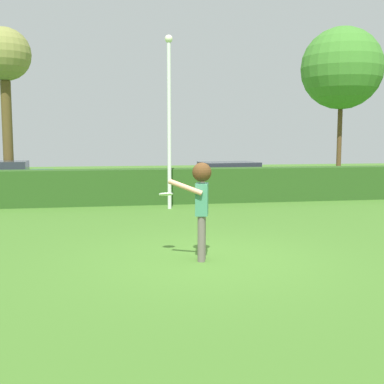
{
  "coord_description": "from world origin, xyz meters",
  "views": [
    {
      "loc": [
        -1.88,
        -8.66,
        2.25
      ],
      "look_at": [
        -0.14,
        0.98,
        1.15
      ],
      "focal_mm": 45.9,
      "sensor_mm": 36.0,
      "label": 1
    }
  ],
  "objects_px": {
    "person": "(201,198)",
    "parked_car_red": "(229,176)",
    "frisbee": "(166,194)",
    "lamppost": "(169,113)",
    "willow_tree": "(342,69)",
    "parked_car_blue": "(0,175)",
    "birch_tree": "(4,60)"
  },
  "relations": [
    {
      "from": "person",
      "to": "lamppost",
      "type": "bearing_deg",
      "value": 87.41
    },
    {
      "from": "lamppost",
      "to": "parked_car_red",
      "type": "height_order",
      "value": "lamppost"
    },
    {
      "from": "birch_tree",
      "to": "willow_tree",
      "type": "height_order",
      "value": "willow_tree"
    },
    {
      "from": "frisbee",
      "to": "lamppost",
      "type": "bearing_deg",
      "value": 81.77
    },
    {
      "from": "lamppost",
      "to": "parked_car_red",
      "type": "relative_size",
      "value": 1.22
    },
    {
      "from": "birch_tree",
      "to": "person",
      "type": "bearing_deg",
      "value": -67.25
    },
    {
      "from": "parked_car_blue",
      "to": "willow_tree",
      "type": "height_order",
      "value": "willow_tree"
    },
    {
      "from": "parked_car_blue",
      "to": "parked_car_red",
      "type": "height_order",
      "value": "same"
    },
    {
      "from": "willow_tree",
      "to": "lamppost",
      "type": "bearing_deg",
      "value": -139.5
    },
    {
      "from": "parked_car_red",
      "to": "birch_tree",
      "type": "distance_m",
      "value": 10.78
    },
    {
      "from": "person",
      "to": "willow_tree",
      "type": "relative_size",
      "value": 0.23
    },
    {
      "from": "birch_tree",
      "to": "lamppost",
      "type": "bearing_deg",
      "value": -50.06
    },
    {
      "from": "person",
      "to": "willow_tree",
      "type": "height_order",
      "value": "willow_tree"
    },
    {
      "from": "person",
      "to": "parked_car_red",
      "type": "relative_size",
      "value": 0.41
    },
    {
      "from": "person",
      "to": "parked_car_blue",
      "type": "distance_m",
      "value": 14.14
    },
    {
      "from": "parked_car_red",
      "to": "lamppost",
      "type": "bearing_deg",
      "value": -126.63
    },
    {
      "from": "lamppost",
      "to": "birch_tree",
      "type": "height_order",
      "value": "birch_tree"
    },
    {
      "from": "lamppost",
      "to": "birch_tree",
      "type": "xyz_separation_m",
      "value": [
        -6.1,
        7.29,
        2.55
      ]
    },
    {
      "from": "frisbee",
      "to": "parked_car_red",
      "type": "relative_size",
      "value": 0.06
    },
    {
      "from": "lamppost",
      "to": "willow_tree",
      "type": "bearing_deg",
      "value": 40.5
    },
    {
      "from": "lamppost",
      "to": "parked_car_blue",
      "type": "xyz_separation_m",
      "value": [
        -6.28,
        6.25,
        -2.29
      ]
    },
    {
      "from": "lamppost",
      "to": "willow_tree",
      "type": "height_order",
      "value": "willow_tree"
    },
    {
      "from": "parked_car_blue",
      "to": "willow_tree",
      "type": "xyz_separation_m",
      "value": [
        16.31,
        2.32,
        5.03
      ]
    },
    {
      "from": "lamppost",
      "to": "birch_tree",
      "type": "bearing_deg",
      "value": 129.94
    },
    {
      "from": "parked_car_blue",
      "to": "parked_car_red",
      "type": "xyz_separation_m",
      "value": [
        9.22,
        -2.29,
        0.0
      ]
    },
    {
      "from": "person",
      "to": "parked_car_red",
      "type": "xyz_separation_m",
      "value": [
        3.24,
        10.51,
        -0.47
      ]
    },
    {
      "from": "lamppost",
      "to": "willow_tree",
      "type": "distance_m",
      "value": 13.47
    },
    {
      "from": "frisbee",
      "to": "parked_car_red",
      "type": "height_order",
      "value": "parked_car_red"
    },
    {
      "from": "parked_car_blue",
      "to": "person",
      "type": "bearing_deg",
      "value": -64.97
    },
    {
      "from": "lamppost",
      "to": "parked_car_blue",
      "type": "relative_size",
      "value": 1.25
    },
    {
      "from": "frisbee",
      "to": "lamppost",
      "type": "xyz_separation_m",
      "value": [
        0.89,
        6.14,
        1.79
      ]
    },
    {
      "from": "person",
      "to": "birch_tree",
      "type": "height_order",
      "value": "birch_tree"
    }
  ]
}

